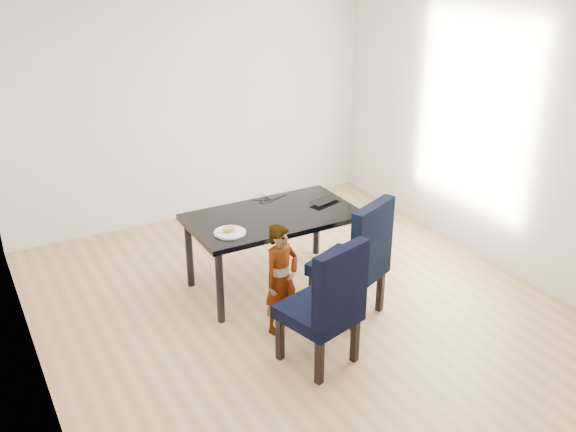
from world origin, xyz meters
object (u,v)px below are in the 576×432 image
plate (230,232)px  chair_left (318,302)px  child (281,279)px  laptop (321,200)px  chair_right (348,257)px  dining_table (273,250)px

plate → chair_left: bearing=-76.5°
child → laptop: size_ratio=2.97×
chair_left → laptop: bearing=42.5°
chair_left → chair_right: 0.78m
dining_table → laptop: (0.58, 0.07, 0.39)m
chair_left → child: bearing=79.3°
dining_table → chair_right: chair_right is taller
plate → laptop: size_ratio=0.85×
chair_left → chair_right: (0.61, 0.48, 0.02)m
child → laptop: 1.22m
dining_table → chair_right: size_ratio=1.42×
dining_table → chair_right: (0.34, -0.78, 0.19)m
dining_table → chair_right: 0.87m
dining_table → laptop: bearing=6.4°
laptop → plate: bearing=-3.9°
laptop → chair_right: bearing=57.4°
plate → dining_table: bearing=19.4°
dining_table → chair_right: bearing=-66.4°
chair_right → child: chair_right is taller
chair_left → plate: (-0.26, 1.08, 0.21)m
chair_left → plate: chair_left is taller
dining_table → chair_left: (-0.26, -1.26, 0.17)m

